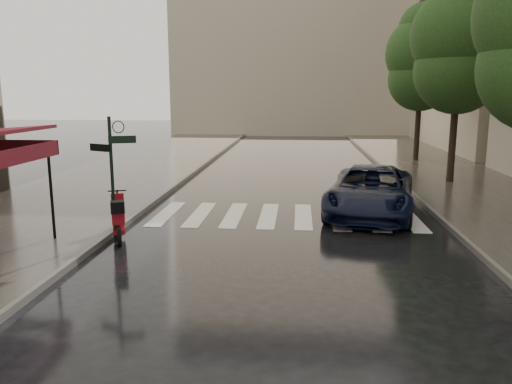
# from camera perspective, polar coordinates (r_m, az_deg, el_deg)

# --- Properties ---
(ground) EXTENTS (120.00, 120.00, 0.00)m
(ground) POSITION_cam_1_polar(r_m,az_deg,el_deg) (9.96, -15.24, -10.61)
(ground) COLOR black
(ground) RESTS_ON ground
(sidewalk_near) EXTENTS (6.00, 60.00, 0.12)m
(sidewalk_near) POSITION_cam_1_polar(r_m,az_deg,el_deg) (22.38, -15.65, 1.57)
(sidewalk_near) COLOR #38332D
(sidewalk_near) RESTS_ON ground
(sidewalk_far) EXTENTS (5.50, 60.00, 0.12)m
(sidewalk_far) POSITION_cam_1_polar(r_m,az_deg,el_deg) (22.08, 23.10, 0.96)
(sidewalk_far) COLOR #38332D
(sidewalk_far) RESTS_ON ground
(curb_near) EXTENTS (0.12, 60.00, 0.16)m
(curb_near) POSITION_cam_1_polar(r_m,az_deg,el_deg) (21.50, -8.01, 1.54)
(curb_near) COLOR #595651
(curb_near) RESTS_ON ground
(curb_far) EXTENTS (0.12, 60.00, 0.16)m
(curb_far) POSITION_cam_1_polar(r_m,az_deg,el_deg) (21.37, 15.96, 1.15)
(curb_far) COLOR #595651
(curb_far) RESTS_ON ground
(crosswalk) EXTENTS (7.85, 3.20, 0.01)m
(crosswalk) POSITION_cam_1_polar(r_m,az_deg,el_deg) (15.11, 3.43, -2.74)
(crosswalk) COLOR silver
(crosswalk) RESTS_ON ground
(signpost) EXTENTS (1.17, 0.29, 3.10)m
(signpost) POSITION_cam_1_polar(r_m,az_deg,el_deg) (12.63, -16.13, 2.55)
(signpost) COLOR black
(signpost) RESTS_ON ground
(haussmann_far) EXTENTS (8.00, 16.00, 18.50)m
(haussmann_far) POSITION_cam_1_polar(r_m,az_deg,el_deg) (37.50, 26.91, 18.63)
(haussmann_far) COLOR tan
(haussmann_far) RESTS_ON ground
(backdrop_building) EXTENTS (22.00, 6.00, 20.00)m
(backdrop_building) POSITION_cam_1_polar(r_m,az_deg,el_deg) (47.10, 4.71, 18.90)
(backdrop_building) COLOR tan
(backdrop_building) RESTS_ON ground
(tree_mid) EXTENTS (3.80, 3.80, 8.34)m
(tree_mid) POSITION_cam_1_polar(r_m,az_deg,el_deg) (21.65, 22.30, 15.56)
(tree_mid) COLOR black
(tree_mid) RESTS_ON sidewalk_far
(tree_far) EXTENTS (3.80, 3.80, 8.16)m
(tree_far) POSITION_cam_1_polar(r_m,az_deg,el_deg) (28.45, 18.42, 14.29)
(tree_far) COLOR black
(tree_far) RESTS_ON sidewalk_far
(scooter) EXTENTS (0.84, 1.68, 1.15)m
(scooter) POSITION_cam_1_polar(r_m,az_deg,el_deg) (13.04, -15.45, -2.98)
(scooter) COLOR black
(scooter) RESTS_ON ground
(parked_car) EXTENTS (3.45, 5.66, 1.47)m
(parked_car) POSITION_cam_1_polar(r_m,az_deg,el_deg) (15.52, 12.99, 0.12)
(parked_car) COLOR black
(parked_car) RESTS_ON ground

